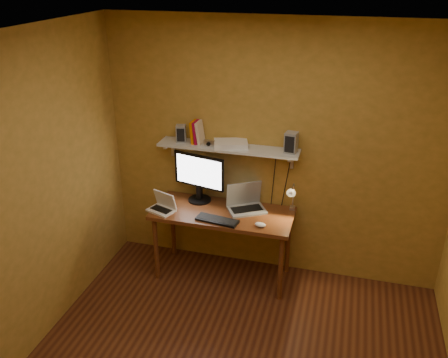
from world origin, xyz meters
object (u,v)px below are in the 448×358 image
(mouse, at_px, (260,225))
(router, at_px, (231,144))
(desk, at_px, (223,219))
(netbook, at_px, (163,205))
(laptop, at_px, (245,202))
(wall_shelf, at_px, (228,148))
(monitor, at_px, (199,176))
(keyboard, at_px, (217,220))
(speaker_left, at_px, (181,133))
(desk_lamp, at_px, (292,196))
(speaker_right, at_px, (291,143))
(shelf_camera, at_px, (209,143))

(mouse, xyz_separation_m, router, (-0.39, 0.39, 0.63))
(desk, distance_m, netbook, 0.61)
(desk, xyz_separation_m, laptop, (0.20, 0.13, 0.16))
(laptop, height_order, router, router)
(wall_shelf, height_order, monitor, wall_shelf)
(desk, xyz_separation_m, netbook, (-0.59, -0.13, 0.14))
(keyboard, bearing_deg, speaker_left, 149.54)
(desk_lamp, distance_m, router, 0.78)
(netbook, relative_size, speaker_left, 1.79)
(netbook, height_order, mouse, netbook)
(keyboard, distance_m, router, 0.75)
(mouse, height_order, speaker_right, speaker_right)
(wall_shelf, bearing_deg, shelf_camera, -163.19)
(desk_lamp, distance_m, shelf_camera, 0.95)
(wall_shelf, height_order, speaker_left, speaker_left)
(desk, height_order, speaker_left, speaker_left)
(monitor, relative_size, shelf_camera, 5.05)
(laptop, bearing_deg, wall_shelf, 130.41)
(mouse, relative_size, router, 0.34)
(speaker_right, xyz_separation_m, shelf_camera, (-0.79, -0.05, -0.07))
(speaker_left, xyz_separation_m, router, (0.51, -0.00, -0.06))
(speaker_right, bearing_deg, wall_shelf, -172.39)
(desk, bearing_deg, speaker_left, 157.58)
(desk_lamp, bearing_deg, shelf_camera, 178.99)
(desk, bearing_deg, mouse, -23.86)
(laptop, distance_m, shelf_camera, 0.70)
(laptop, bearing_deg, speaker_left, 142.80)
(mouse, bearing_deg, desk_lamp, 60.71)
(desk_lamp, bearing_deg, keyboard, -154.10)
(netbook, xyz_separation_m, router, (0.61, 0.33, 0.60))
(wall_shelf, relative_size, netbook, 4.58)
(mouse, bearing_deg, monitor, 162.07)
(speaker_right, bearing_deg, monitor, -171.02)
(router, bearing_deg, monitor, -175.22)
(monitor, relative_size, keyboard, 1.34)
(keyboard, bearing_deg, desk, 98.46)
(speaker_left, height_order, shelf_camera, speaker_left)
(desk_lamp, relative_size, shelf_camera, 3.42)
(keyboard, bearing_deg, desk_lamp, 34.62)
(mouse, distance_m, shelf_camera, 0.93)
(speaker_right, distance_m, router, 0.59)
(desk, relative_size, desk_lamp, 3.73)
(netbook, bearing_deg, speaker_left, 93.18)
(mouse, bearing_deg, desk, 164.73)
(netbook, height_order, shelf_camera, shelf_camera)
(speaker_left, distance_m, speaker_right, 1.10)
(monitor, distance_m, keyboard, 0.55)
(wall_shelf, height_order, mouse, wall_shelf)
(laptop, height_order, speaker_right, speaker_right)
(monitor, distance_m, speaker_right, 1.01)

